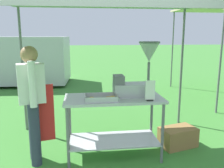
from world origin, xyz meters
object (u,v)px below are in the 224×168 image
object	(u,v)px
stall_canopy	(113,1)
donut_cart	(114,114)
donut_fryer	(139,73)
donut_tray	(102,99)
supply_crate	(178,137)
vendor	(33,99)
menu_sign	(150,92)

from	to	relation	value
stall_canopy	donut_cart	xyz separation A→B (m)	(-0.00, -0.10, -1.54)
donut_fryer	donut_tray	bearing A→B (deg)	-160.53
supply_crate	donut_fryer	bearing A→B (deg)	-168.71
vendor	donut_cart	bearing A→B (deg)	0.63
donut_tray	vendor	xyz separation A→B (m)	(-0.92, 0.12, -0.01)
donut_tray	vendor	world-z (taller)	vendor
donut_cart	vendor	xyz separation A→B (m)	(-1.10, -0.01, 0.26)
donut_cart	menu_sign	distance (m)	0.62
donut_fryer	menu_sign	world-z (taller)	donut_fryer
vendor	stall_canopy	bearing A→B (deg)	5.73
donut_tray	menu_sign	size ratio (longest dim) A/B	1.60
stall_canopy	vendor	xyz separation A→B (m)	(-1.10, -0.11, -1.29)
donut_tray	supply_crate	world-z (taller)	donut_tray
donut_fryer	menu_sign	xyz separation A→B (m)	(0.09, -0.30, -0.20)
menu_sign	donut_fryer	bearing A→B (deg)	106.35
donut_tray	vendor	size ratio (longest dim) A/B	0.27
donut_tray	supply_crate	bearing A→B (deg)	14.94
stall_canopy	donut_tray	world-z (taller)	stall_canopy
supply_crate	donut_cart	bearing A→B (deg)	-169.34
menu_sign	vendor	bearing A→B (deg)	171.72
donut_cart	donut_fryer	size ratio (longest dim) A/B	1.79
donut_cart	menu_sign	world-z (taller)	menu_sign
donut_tray	supply_crate	distance (m)	1.48
stall_canopy	supply_crate	distance (m)	2.30
supply_crate	stall_canopy	bearing A→B (deg)	-174.53
supply_crate	vendor	bearing A→B (deg)	-174.40
donut_cart	stall_canopy	bearing A→B (deg)	90.00
donut_fryer	supply_crate	bearing A→B (deg)	11.29
donut_cart	donut_tray	size ratio (longest dim) A/B	3.12
stall_canopy	donut_cart	size ratio (longest dim) A/B	2.32
donut_tray	vendor	distance (m)	0.93
stall_canopy	donut_tray	bearing A→B (deg)	-127.37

